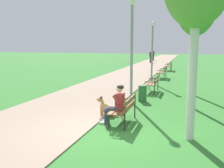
% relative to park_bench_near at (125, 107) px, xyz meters
% --- Properties ---
extents(ground_plane, '(120.00, 120.00, 0.00)m').
position_rel_park_bench_near_xyz_m(ground_plane, '(-0.42, -1.04, -0.51)').
color(ground_plane, '#33752D').
extents(paved_path, '(3.88, 60.00, 0.04)m').
position_rel_park_bench_near_xyz_m(paved_path, '(-2.72, 22.96, -0.49)').
color(paved_path, gray).
rests_on(paved_path, ground).
extents(park_bench_near, '(0.55, 1.50, 0.85)m').
position_rel_park_bench_near_xyz_m(park_bench_near, '(0.00, 0.00, 0.00)').
color(park_bench_near, brown).
rests_on(park_bench_near, ground).
extents(park_bench_mid, '(0.55, 1.50, 0.85)m').
position_rel_park_bench_near_xyz_m(park_bench_mid, '(0.10, 5.48, 0.00)').
color(park_bench_mid, brown).
rests_on(park_bench_mid, ground).
extents(park_bench_far, '(0.55, 1.50, 0.85)m').
position_rel_park_bench_near_xyz_m(park_bench_far, '(0.01, 11.04, 0.00)').
color(park_bench_far, brown).
rests_on(park_bench_far, ground).
extents(park_bench_furthest, '(0.55, 1.50, 0.85)m').
position_rel_park_bench_near_xyz_m(park_bench_furthest, '(0.05, 16.63, 0.00)').
color(park_bench_furthest, brown).
rests_on(park_bench_furthest, ground).
extents(person_seated_on_near_bench, '(0.74, 0.49, 1.25)m').
position_rel_park_bench_near_xyz_m(person_seated_on_near_bench, '(-0.21, -0.19, 0.17)').
color(person_seated_on_near_bench, '#33384C').
rests_on(person_seated_on_near_bench, ground).
extents(dog_shepherd, '(0.83, 0.31, 0.71)m').
position_rel_park_bench_near_xyz_m(dog_shepherd, '(-0.79, 0.57, -0.25)').
color(dog_shepherd, '#B27F47').
rests_on(dog_shepherd, ground).
extents(lamp_post_near, '(0.24, 0.24, 4.35)m').
position_rel_park_bench_near_xyz_m(lamp_post_near, '(-0.47, 2.97, 1.74)').
color(lamp_post_near, gray).
rests_on(lamp_post_near, ground).
extents(lamp_post_mid, '(0.24, 0.24, 3.87)m').
position_rel_park_bench_near_xyz_m(lamp_post_mid, '(-0.42, 8.55, 1.50)').
color(lamp_post_mid, gray).
rests_on(lamp_post_mid, ground).
extents(litter_bin, '(0.36, 0.36, 0.70)m').
position_rel_park_bench_near_xyz_m(litter_bin, '(-0.03, 3.26, -0.16)').
color(litter_bin, '#2D6638').
rests_on(litter_bin, ground).
extents(pedestrian_distant, '(0.32, 0.22, 1.65)m').
position_rel_park_bench_near_xyz_m(pedestrian_distant, '(-3.09, 25.72, 0.33)').
color(pedestrian_distant, '#383842').
rests_on(pedestrian_distant, ground).
extents(pedestrian_further_distant, '(0.32, 0.22, 1.65)m').
position_rel_park_bench_near_xyz_m(pedestrian_further_distant, '(-3.46, 31.00, 0.33)').
color(pedestrian_further_distant, '#383842').
rests_on(pedestrian_further_distant, ground).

